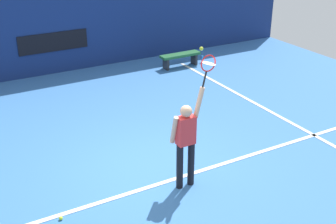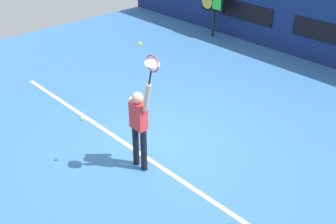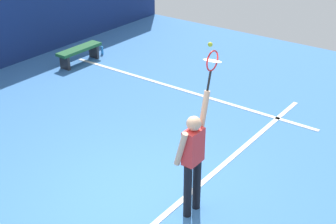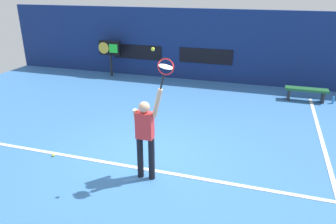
# 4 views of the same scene
# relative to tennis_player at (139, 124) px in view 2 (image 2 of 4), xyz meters

# --- Properties ---
(ground_plane) EXTENTS (18.00, 18.00, 0.00)m
(ground_plane) POSITION_rel_tennis_player_xyz_m (-0.30, 0.84, -1.01)
(ground_plane) COLOR #3870B2
(back_wall) EXTENTS (18.00, 0.20, 2.88)m
(back_wall) POSITION_rel_tennis_player_xyz_m (-0.30, 7.62, 0.43)
(back_wall) COLOR navy
(back_wall) RESTS_ON ground_plane
(sponsor_banner_center) EXTENTS (2.20, 0.03, 0.60)m
(sponsor_banner_center) POSITION_rel_tennis_player_xyz_m (-0.30, 7.50, 0.02)
(sponsor_banner_center) COLOR black
(sponsor_banner_portside) EXTENTS (2.20, 0.03, 0.60)m
(sponsor_banner_portside) POSITION_rel_tennis_player_xyz_m (-3.30, 7.50, 0.01)
(sponsor_banner_portside) COLOR black
(court_baseline) EXTENTS (10.00, 0.10, 0.01)m
(court_baseline) POSITION_rel_tennis_player_xyz_m (-0.30, 0.27, -1.00)
(court_baseline) COLOR white
(court_baseline) RESTS_ON ground_plane
(tennis_player) EXTENTS (0.62, 0.31, 1.98)m
(tennis_player) POSITION_rel_tennis_player_xyz_m (0.00, 0.00, 0.00)
(tennis_player) COLOR black
(tennis_player) RESTS_ON ground_plane
(tennis_racket) EXTENTS (0.38, 0.27, 0.63)m
(tennis_racket) POSITION_rel_tennis_player_xyz_m (0.43, -0.00, 1.36)
(tennis_racket) COLOR black
(tennis_ball) EXTENTS (0.07, 0.07, 0.07)m
(tennis_ball) POSITION_rel_tennis_player_xyz_m (0.22, -0.09, 1.71)
(tennis_ball) COLOR #CCE033
(scoreboard_clock) EXTENTS (0.96, 0.20, 1.54)m
(scoreboard_clock) POSITION_rel_tennis_player_xyz_m (-4.35, 7.00, 0.16)
(scoreboard_clock) COLOR black
(scoreboard_clock) RESTS_ON ground_plane
(spare_ball) EXTENTS (0.07, 0.07, 0.07)m
(spare_ball) POSITION_rel_tennis_player_xyz_m (-2.41, 0.15, -0.98)
(spare_ball) COLOR #CCE033
(spare_ball) RESTS_ON ground_plane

